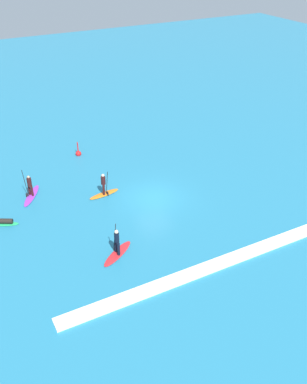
{
  "coord_description": "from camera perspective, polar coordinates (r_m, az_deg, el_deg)",
  "views": [
    {
      "loc": [
        -13.05,
        -24.58,
        17.54
      ],
      "look_at": [
        0.0,
        0.0,
        0.5
      ],
      "focal_mm": 40.91,
      "sensor_mm": 36.0,
      "label": 1
    }
  ],
  "objects": [
    {
      "name": "ground_plane",
      "position": [
        32.9,
        0.0,
        -0.74
      ],
      "size": [
        120.0,
        120.0,
        0.0
      ],
      "primitive_type": "plane",
      "color": "teal",
      "rests_on": "ground"
    },
    {
      "name": "surfer_on_green_board",
      "position": [
        31.73,
        -19.28,
        -3.71
      ],
      "size": [
        2.42,
        1.69,
        0.43
      ],
      "rotation": [
        0.0,
        0.0,
        2.65
      ],
      "color": "#23B266",
      "rests_on": "ground_plane"
    },
    {
      "name": "surfer_on_red_board",
      "position": [
        27.34,
        -4.75,
        -7.33
      ],
      "size": [
        2.73,
        2.12,
        2.18
      ],
      "rotation": [
        0.0,
        0.0,
        0.58
      ],
      "color": "red",
      "rests_on": "ground_plane"
    },
    {
      "name": "surfer_on_purple_board",
      "position": [
        34.12,
        -15.72,
        0.11
      ],
      "size": [
        2.14,
        2.96,
        2.31
      ],
      "rotation": [
        0.0,
        0.0,
        4.16
      ],
      "color": "purple",
      "rests_on": "ground_plane"
    },
    {
      "name": "surfer_on_orange_board",
      "position": [
        33.21,
        -6.49,
        0.39
      ],
      "size": [
        2.56,
        0.99,
        2.14
      ],
      "rotation": [
        0.0,
        0.0,
        0.16
      ],
      "color": "orange",
      "rests_on": "ground_plane"
    },
    {
      "name": "marker_buoy",
      "position": [
        39.62,
        -9.77,
        5.0
      ],
      "size": [
        0.52,
        0.52,
        1.37
      ],
      "color": "red",
      "rests_on": "ground_plane"
    },
    {
      "name": "wave_crest",
      "position": [
        27.04,
        8.66,
        -9.16
      ],
      "size": [
        20.56,
        0.9,
        0.18
      ],
      "primitive_type": "cube",
      "color": "white",
      "rests_on": "ground_plane"
    }
  ]
}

